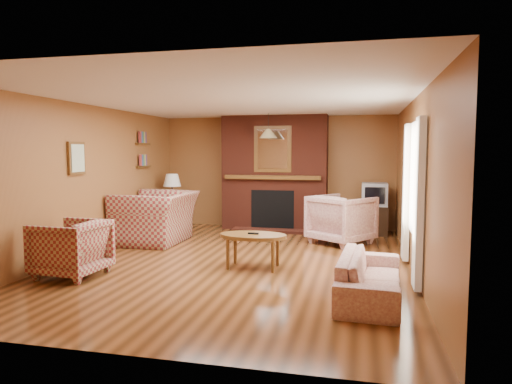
% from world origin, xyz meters
% --- Properties ---
extents(floor, '(6.50, 6.50, 0.00)m').
position_xyz_m(floor, '(0.00, 0.00, 0.00)').
color(floor, '#44240E').
rests_on(floor, ground).
extents(ceiling, '(6.50, 6.50, 0.00)m').
position_xyz_m(ceiling, '(0.00, 0.00, 2.40)').
color(ceiling, silver).
rests_on(ceiling, wall_back).
extents(wall_back, '(6.50, 0.00, 6.50)m').
position_xyz_m(wall_back, '(0.00, 3.25, 1.20)').
color(wall_back, brown).
rests_on(wall_back, floor).
extents(wall_front, '(6.50, 0.00, 6.50)m').
position_xyz_m(wall_front, '(0.00, -3.25, 1.20)').
color(wall_front, brown).
rests_on(wall_front, floor).
extents(wall_left, '(0.00, 6.50, 6.50)m').
position_xyz_m(wall_left, '(-2.50, 0.00, 1.20)').
color(wall_left, brown).
rests_on(wall_left, floor).
extents(wall_right, '(0.00, 6.50, 6.50)m').
position_xyz_m(wall_right, '(2.50, 0.00, 1.20)').
color(wall_right, brown).
rests_on(wall_right, floor).
extents(fireplace, '(2.20, 0.82, 2.40)m').
position_xyz_m(fireplace, '(0.00, 2.98, 1.18)').
color(fireplace, '#561F12').
rests_on(fireplace, floor).
extents(window_right, '(0.10, 1.85, 2.00)m').
position_xyz_m(window_right, '(2.45, -0.20, 1.13)').
color(window_right, beige).
rests_on(window_right, wall_right).
extents(bookshelf, '(0.09, 0.55, 0.71)m').
position_xyz_m(bookshelf, '(-2.44, 1.90, 1.67)').
color(bookshelf, brown).
rests_on(bookshelf, wall_left).
extents(botanical_print, '(0.05, 0.40, 0.50)m').
position_xyz_m(botanical_print, '(-2.47, -0.30, 1.55)').
color(botanical_print, brown).
rests_on(botanical_print, wall_left).
extents(pendant_light, '(0.36, 0.36, 0.48)m').
position_xyz_m(pendant_light, '(0.00, 2.30, 2.00)').
color(pendant_light, black).
rests_on(pendant_light, ceiling).
extents(plaid_loveseat, '(1.25, 1.42, 0.91)m').
position_xyz_m(plaid_loveseat, '(-1.85, 1.12, 0.46)').
color(plaid_loveseat, maroon).
rests_on(plaid_loveseat, floor).
extents(plaid_armchair, '(0.87, 0.85, 0.75)m').
position_xyz_m(plaid_armchair, '(-1.95, -1.25, 0.37)').
color(plaid_armchair, maroon).
rests_on(plaid_armchair, floor).
extents(floral_sofa, '(0.76, 1.72, 0.49)m').
position_xyz_m(floral_sofa, '(1.90, -1.28, 0.25)').
color(floral_sofa, beige).
rests_on(floral_sofa, floor).
extents(floral_armchair, '(1.33, 1.34, 0.88)m').
position_xyz_m(floral_armchair, '(1.46, 1.74, 0.44)').
color(floral_armchair, beige).
rests_on(floral_armchair, floor).
extents(coffee_table, '(0.96, 0.59, 0.51)m').
position_xyz_m(coffee_table, '(0.31, -0.30, 0.43)').
color(coffee_table, brown).
rests_on(coffee_table, floor).
extents(side_table, '(0.44, 0.44, 0.57)m').
position_xyz_m(side_table, '(-2.10, 2.45, 0.28)').
color(side_table, brown).
rests_on(side_table, floor).
extents(table_lamp, '(0.37, 0.37, 0.61)m').
position_xyz_m(table_lamp, '(-2.10, 2.45, 0.91)').
color(table_lamp, white).
rests_on(table_lamp, side_table).
extents(tv_stand, '(0.53, 0.48, 0.58)m').
position_xyz_m(tv_stand, '(2.05, 2.80, 0.29)').
color(tv_stand, black).
rests_on(tv_stand, floor).
extents(crt_tv, '(0.49, 0.49, 0.45)m').
position_xyz_m(crt_tv, '(2.05, 2.79, 0.80)').
color(crt_tv, '#9D9FA4').
rests_on(crt_tv, tv_stand).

